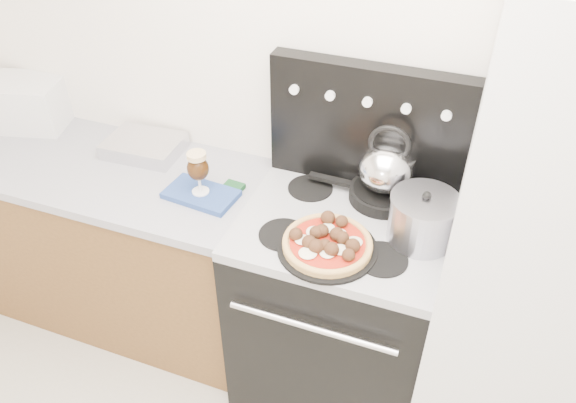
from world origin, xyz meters
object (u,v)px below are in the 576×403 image
at_px(pizza, 327,242).
at_px(tea_kettle, 387,164).
at_px(toaster_oven, 27,103).
at_px(oven_mitt, 201,194).
at_px(base_cabinet, 118,244).
at_px(skillet, 383,194).
at_px(beer_glass, 198,173).
at_px(stock_pot, 422,220).
at_px(stove_body, 336,308).
at_px(fridge, 546,267).
at_px(pizza_pan, 327,248).

xyz_separation_m(pizza, tea_kettle, (0.12, 0.35, 0.13)).
xyz_separation_m(toaster_oven, oven_mitt, (1.03, -0.24, -0.10)).
bearing_deg(base_cabinet, skillet, 7.53).
xyz_separation_m(oven_mitt, tea_kettle, (0.68, 0.21, 0.17)).
relative_size(beer_glass, skillet, 0.71).
relative_size(toaster_oven, tea_kettle, 1.49).
xyz_separation_m(beer_glass, skillet, (0.68, 0.21, -0.07)).
xyz_separation_m(tea_kettle, stock_pot, (0.17, -0.18, -0.08)).
height_order(stove_body, tea_kettle, tea_kettle).
bearing_deg(stove_body, base_cabinet, 178.70).
height_order(beer_glass, pizza, beer_glass).
relative_size(base_cabinet, beer_glass, 7.81).
height_order(base_cabinet, stock_pot, stock_pot).
height_order(fridge, tea_kettle, fridge).
height_order(stove_body, skillet, skillet).
bearing_deg(skillet, pizza_pan, -108.23).
xyz_separation_m(beer_glass, stock_pot, (0.86, 0.03, -0.01)).
height_order(stove_body, pizza, pizza).
relative_size(stove_body, fridge, 0.46).
distance_m(base_cabinet, pizza, 1.23).
bearing_deg(toaster_oven, skillet, -15.94).
bearing_deg(beer_glass, stock_pot, 2.20).
xyz_separation_m(pizza_pan, skillet, (0.12, 0.35, 0.02)).
xyz_separation_m(oven_mitt, pizza_pan, (0.57, -0.14, 0.01)).
bearing_deg(stock_pot, toaster_oven, 173.86).
bearing_deg(stock_pot, tea_kettle, 134.14).
distance_m(pizza, tea_kettle, 0.39).
bearing_deg(base_cabinet, fridge, -1.59).
bearing_deg(toaster_oven, pizza, -28.37).
height_order(beer_glass, skillet, beer_glass).
distance_m(base_cabinet, tea_kettle, 1.38).
bearing_deg(oven_mitt, stock_pot, 2.20).
height_order(stove_body, toaster_oven, toaster_oven).
height_order(pizza_pan, pizza, pizza).
height_order(stove_body, oven_mitt, oven_mitt).
bearing_deg(stove_body, beer_glass, -177.25).
bearing_deg(skillet, stove_body, -119.42).
bearing_deg(stove_body, toaster_oven, 172.62).
bearing_deg(base_cabinet, stove_body, -1.30).
distance_m(base_cabinet, fridge, 1.88).
relative_size(pizza_pan, tea_kettle, 1.50).
relative_size(oven_mitt, pizza_pan, 0.80).
distance_m(stove_body, beer_glass, 0.82).
distance_m(toaster_oven, pizza, 1.63).
bearing_deg(tea_kettle, stove_body, -111.69).
distance_m(stove_body, oven_mitt, 0.75).
height_order(pizza, tea_kettle, tea_kettle).
height_order(pizza_pan, skillet, skillet).
distance_m(base_cabinet, skillet, 1.32).
height_order(stove_body, beer_glass, beer_glass).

